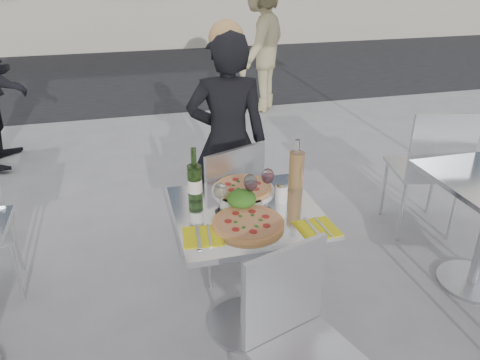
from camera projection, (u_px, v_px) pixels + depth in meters
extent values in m
plane|color=gray|center=(247.00, 325.00, 2.66)|extent=(80.00, 80.00, 0.00)
cube|color=black|center=(150.00, 71.00, 8.31)|extent=(24.00, 5.00, 0.00)
cylinder|color=#B7BABF|center=(247.00, 324.00, 2.65)|extent=(0.44, 0.44, 0.02)
cylinder|color=#B7BABF|center=(247.00, 273.00, 2.49)|extent=(0.07, 0.07, 0.72)
cube|color=silver|center=(248.00, 213.00, 2.33)|extent=(0.72, 0.72, 0.03)
cylinder|color=#B7BABF|center=(473.00, 282.00, 2.99)|extent=(0.44, 0.44, 0.02)
cylinder|color=silver|center=(224.00, 217.00, 3.31)|extent=(0.02, 0.02, 0.44)
cylinder|color=silver|center=(181.00, 233.00, 3.12)|extent=(0.02, 0.02, 0.44)
cylinder|color=silver|center=(255.00, 239.00, 3.06)|extent=(0.02, 0.02, 0.44)
cylinder|color=silver|center=(210.00, 258.00, 2.87)|extent=(0.02, 0.02, 0.44)
cube|color=silver|center=(217.00, 205.00, 2.99)|extent=(0.54, 0.54, 0.02)
cube|color=silver|center=(236.00, 184.00, 2.74)|extent=(0.39, 0.18, 0.44)
cylinder|color=silver|center=(313.00, 359.00, 2.17)|extent=(0.02, 0.02, 0.43)
cube|color=silver|center=(285.00, 292.00, 1.91)|extent=(0.38, 0.15, 0.43)
cylinder|color=silver|center=(17.00, 244.00, 3.03)|extent=(0.02, 0.02, 0.41)
cylinder|color=silver|center=(17.00, 273.00, 2.76)|extent=(0.02, 0.02, 0.41)
cylinder|color=silver|center=(432.00, 187.00, 3.70)|extent=(0.03, 0.03, 0.48)
cylinder|color=silver|center=(384.00, 188.00, 3.68)|extent=(0.03, 0.03, 0.48)
cylinder|color=silver|center=(453.00, 211.00, 3.35)|extent=(0.03, 0.03, 0.48)
cylinder|color=silver|center=(401.00, 212.00, 3.34)|extent=(0.03, 0.03, 0.48)
cube|color=silver|center=(423.00, 169.00, 3.41)|extent=(0.53, 0.53, 0.03)
cube|color=silver|center=(443.00, 148.00, 3.10)|extent=(0.44, 0.12, 0.48)
imported|color=black|center=(228.00, 142.00, 3.18)|extent=(0.60, 0.45, 1.49)
imported|color=tan|center=(261.00, 44.00, 5.93)|extent=(1.18, 1.27, 1.72)
cylinder|color=#E5A959|center=(248.00, 224.00, 2.20)|extent=(0.34, 0.34, 0.02)
cylinder|color=tan|center=(248.00, 222.00, 2.20)|extent=(0.30, 0.30, 0.00)
cylinder|color=white|center=(243.00, 190.00, 2.52)|extent=(0.34, 0.34, 0.01)
cylinder|color=#E5A959|center=(243.00, 187.00, 2.51)|extent=(0.30, 0.30, 0.02)
cylinder|color=tan|center=(243.00, 186.00, 2.51)|extent=(0.26, 0.26, 0.00)
cylinder|color=white|center=(242.00, 205.00, 2.36)|extent=(0.22, 0.22, 0.01)
ellipsoid|color=#1D5D17|center=(242.00, 199.00, 2.35)|extent=(0.15, 0.15, 0.08)
sphere|color=#B21914|center=(248.00, 194.00, 2.37)|extent=(0.03, 0.03, 0.03)
cylinder|color=#335921|center=(195.00, 184.00, 2.37)|extent=(0.07, 0.07, 0.20)
cone|color=#335921|center=(194.00, 166.00, 2.33)|extent=(0.07, 0.07, 0.03)
cylinder|color=#335921|center=(194.00, 157.00, 2.31)|extent=(0.03, 0.03, 0.10)
cylinder|color=silver|center=(195.00, 185.00, 2.38)|extent=(0.08, 0.08, 0.07)
cylinder|color=tan|center=(296.00, 172.00, 2.48)|extent=(0.08, 0.08, 0.22)
cylinder|color=white|center=(298.00, 147.00, 2.42)|extent=(0.03, 0.03, 0.08)
cylinder|color=white|center=(281.00, 193.00, 2.40)|extent=(0.06, 0.06, 0.09)
cylinder|color=silver|center=(282.00, 184.00, 2.37)|extent=(0.06, 0.06, 0.02)
cylinder|color=white|center=(221.00, 211.00, 2.32)|extent=(0.06, 0.06, 0.00)
cylinder|color=white|center=(221.00, 203.00, 2.30)|extent=(0.01, 0.01, 0.09)
ellipsoid|color=white|center=(220.00, 191.00, 2.27)|extent=(0.07, 0.07, 0.08)
ellipsoid|color=beige|center=(220.00, 193.00, 2.28)|extent=(0.05, 0.05, 0.05)
cylinder|color=white|center=(250.00, 202.00, 2.41)|extent=(0.06, 0.06, 0.00)
cylinder|color=white|center=(250.00, 194.00, 2.39)|extent=(0.01, 0.01, 0.09)
ellipsoid|color=white|center=(250.00, 182.00, 2.36)|extent=(0.07, 0.07, 0.08)
ellipsoid|color=beige|center=(250.00, 184.00, 2.36)|extent=(0.05, 0.05, 0.05)
cylinder|color=white|center=(251.00, 203.00, 2.39)|extent=(0.06, 0.06, 0.00)
cylinder|color=white|center=(251.00, 196.00, 2.37)|extent=(0.01, 0.01, 0.09)
ellipsoid|color=white|center=(251.00, 183.00, 2.34)|extent=(0.07, 0.07, 0.08)
ellipsoid|color=#3F0912|center=(251.00, 185.00, 2.35)|extent=(0.05, 0.05, 0.05)
cylinder|color=white|center=(267.00, 195.00, 2.47)|extent=(0.06, 0.06, 0.00)
cylinder|color=white|center=(267.00, 188.00, 2.45)|extent=(0.01, 0.01, 0.09)
ellipsoid|color=white|center=(268.00, 176.00, 2.42)|extent=(0.07, 0.07, 0.08)
ellipsoid|color=#3F0912|center=(268.00, 178.00, 2.42)|extent=(0.05, 0.05, 0.05)
cube|color=yellow|center=(203.00, 236.00, 2.12)|extent=(0.20, 0.20, 0.00)
cube|color=#B7BABF|center=(198.00, 236.00, 2.11)|extent=(0.04, 0.20, 0.00)
cube|color=#B7BABF|center=(209.00, 234.00, 2.12)|extent=(0.03, 0.18, 0.00)
cube|color=yellow|center=(317.00, 228.00, 2.17)|extent=(0.19, 0.19, 0.00)
cube|color=#B7BABF|center=(313.00, 228.00, 2.17)|extent=(0.03, 0.20, 0.00)
cube|color=#B7BABF|center=(323.00, 227.00, 2.18)|extent=(0.02, 0.18, 0.00)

